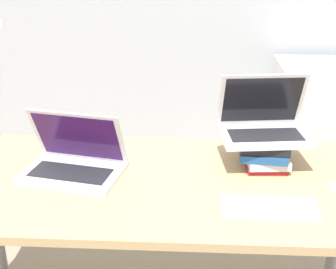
% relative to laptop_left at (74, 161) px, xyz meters
% --- Properties ---
extents(desk, '(1.71, 0.76, 0.75)m').
position_rel_laptop_left_xyz_m(desk, '(0.31, -0.04, -0.12)').
color(desk, tan).
rests_on(desk, ground_plane).
extents(laptop_left, '(0.40, 0.31, 0.24)m').
position_rel_laptop_left_xyz_m(laptop_left, '(0.00, 0.00, 0.00)').
color(laptop_left, silver).
rests_on(laptop_left, desk).
extents(book_stack, '(0.20, 0.28, 0.11)m').
position_rel_laptop_left_xyz_m(book_stack, '(0.72, 0.13, 0.01)').
color(book_stack, maroon).
rests_on(book_stack, desk).
extents(laptop_on_books, '(0.36, 0.28, 0.24)m').
position_rel_laptop_left_xyz_m(laptop_on_books, '(0.71, 0.13, 0.11)').
color(laptop_on_books, silver).
rests_on(laptop_on_books, book_stack).
extents(wireless_keyboard, '(0.31, 0.14, 0.01)m').
position_rel_laptop_left_xyz_m(wireless_keyboard, '(0.70, -0.22, -0.04)').
color(wireless_keyboard, silver).
rests_on(wireless_keyboard, desk).
extents(mini_fridge, '(0.49, 0.58, 0.84)m').
position_rel_laptop_left_xyz_m(mini_fridge, '(1.21, 1.26, -0.37)').
color(mini_fridge, white).
rests_on(mini_fridge, ground_plane).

